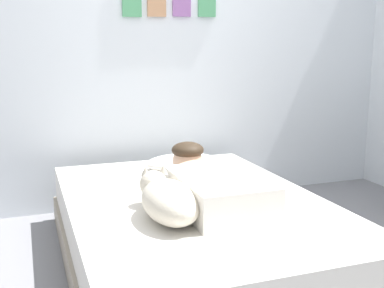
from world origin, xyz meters
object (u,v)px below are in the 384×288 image
person_lying (209,183)px  dog (168,199)px  bed (194,232)px  cell_phone (213,205)px  coffee_cup (187,176)px  pillow (182,162)px

person_lying → dog: (-0.30, -0.19, -0.00)m
bed → dog: dog is taller
cell_phone → person_lying: bearing=86.3°
coffee_cup → cell_phone: (-0.02, -0.49, -0.03)m
bed → pillow: pillow is taller
dog → pillow: bearing=67.2°
bed → pillow: (0.15, 0.64, 0.26)m
cell_phone → pillow: bearing=83.6°
dog → coffee_cup: 0.69m
bed → coffee_cup: coffee_cup is taller
pillow → dog: dog is taller
bed → cell_phone: size_ratio=14.79×
coffee_cup → cell_phone: 0.49m
bed → cell_phone: 0.26m
cell_phone → bed: bearing=111.3°
bed → pillow: bearing=77.2°
dog → cell_phone: bearing=22.5°
person_lying → coffee_cup: (0.01, 0.42, -0.07)m
person_lying → coffee_cup: size_ratio=7.36×
bed → person_lying: size_ratio=2.25×
bed → coffee_cup: 0.42m
dog → coffee_cup: (0.31, 0.61, -0.07)m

